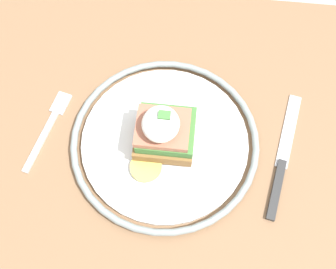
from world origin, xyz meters
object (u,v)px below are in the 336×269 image
Objects in this scene: knife at (285,165)px; sandwich at (167,132)px; plate at (168,142)px; fork at (52,127)px.

sandwich is at bearing 175.35° from knife.
plate is 1.37× the size of knife.
knife is at bearing -5.17° from plate.
plate is 0.04m from sandwich.
sandwich is (-0.00, -0.00, 0.04)m from plate.
plate reaches higher than fork.
fork is (-0.18, 0.01, -0.01)m from plate.
plate is 2.01× the size of fork.
fork is 0.68× the size of knife.
sandwich reaches higher than fork.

